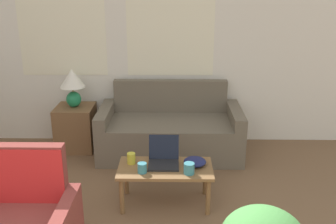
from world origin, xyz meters
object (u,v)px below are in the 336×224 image
Objects in this scene: coffee_table at (165,172)px; cup_yellow at (142,168)px; snack_bowl at (195,162)px; laptop at (164,158)px; cup_white at (189,168)px; cup_navy at (131,158)px; couch at (170,132)px; table_lamp at (72,83)px.

cup_yellow is (-0.21, -0.11, 0.10)m from coffee_table.
snack_bowl is at bearing 9.72° from coffee_table.
coffee_table is 0.26m from cup_yellow.
laptop is at bearing 174.69° from snack_bowl.
cup_navy is at bearing 159.77° from cup_white.
cup_navy reaches higher than snack_bowl.
snack_bowl is at bearing -78.00° from couch.
snack_bowl is (0.25, -1.16, 0.15)m from couch.
table_lamp is 1.74m from laptop.
couch reaches higher than laptop.
coffee_table is at bearing 149.72° from cup_white.
cup_navy is (-0.33, 0.07, 0.10)m from coffee_table.
table_lamp is 1.56m from cup_navy.
laptop is at bearing 139.25° from cup_white.
cup_white is (0.43, -0.01, 0.00)m from cup_yellow.
coffee_table is at bearing -170.28° from snack_bowl.
snack_bowl is at bearing -41.07° from table_lamp.
cup_navy is 1.02× the size of cup_white.
couch is 16.33× the size of cup_navy.
laptop is 0.27m from cup_yellow.
cup_navy is at bearing -107.78° from couch.
table_lamp reaches higher than cup_yellow.
cup_navy reaches higher than cup_white.
couch is at bearing 79.53° from cup_yellow.
cup_white reaches higher than cup_yellow.
coffee_table is 0.13m from laptop.
laptop is at bearing -92.65° from couch.
laptop is 1.42× the size of snack_bowl.
couch is 1.21m from coffee_table.
couch reaches higher than snack_bowl.
laptop is (-0.02, 0.08, 0.11)m from coffee_table.
couch reaches higher than coffee_table.
couch is 1.21m from cup_navy.
cup_yellow is at bearing -151.46° from coffee_table.
couch is 1.93× the size of coffee_table.
couch is 1.20m from snack_bowl.
laptop is 0.30m from snack_bowl.
snack_bowl is at bearing -2.38° from cup_navy.
table_lamp is 1.58× the size of laptop.
cup_white reaches higher than snack_bowl.
coffee_table is (-0.04, -1.21, 0.07)m from couch.
cup_navy is 0.22m from cup_yellow.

